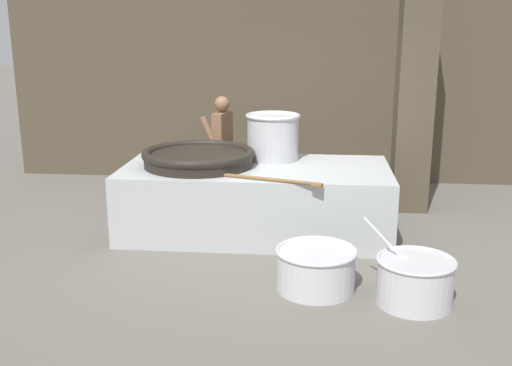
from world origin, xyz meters
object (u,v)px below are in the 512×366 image
giant_wok_near (199,157)px  cook (222,146)px  stock_pot (273,136)px  prep_bowl_meat (316,267)px  prep_bowl_vegetables (415,279)px

giant_wok_near → cook: size_ratio=0.89×
giant_wok_near → stock_pot: bearing=27.1°
cook → prep_bowl_meat: size_ratio=1.95×
giant_wok_near → prep_bowl_meat: 2.23m
giant_wok_near → cook: (0.10, 1.20, -0.10)m
prep_bowl_vegetables → cook: bearing=126.4°
giant_wok_near → prep_bowl_vegetables: giant_wok_near is taller
stock_pot → prep_bowl_meat: stock_pot is taller
cook → prep_bowl_meat: cook is taller
stock_pot → cook: 1.11m
giant_wok_near → cook: cook is taller
stock_pot → prep_bowl_meat: bearing=-74.5°
stock_pot → prep_bowl_vegetables: stock_pot is taller
prep_bowl_meat → giant_wok_near: bearing=132.0°
giant_wok_near → stock_pot: stock_pot is taller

